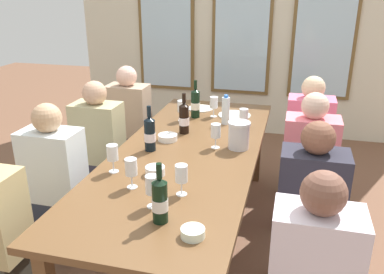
{
  "coord_description": "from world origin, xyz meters",
  "views": [
    {
      "loc": [
        0.67,
        -2.44,
        1.81
      ],
      "look_at": [
        0.0,
        0.13,
        0.79
      ],
      "focal_mm": 37.63,
      "sensor_mm": 36.0,
      "label": 1
    }
  ],
  "objects_px": {
    "tasting_bowl_1": "(155,171)",
    "wine_glass_5": "(216,131)",
    "wine_glass_2": "(214,103)",
    "seated_person_4": "(56,187)",
    "seated_person_3": "(307,143)",
    "wine_glass_4": "(181,175)",
    "dining_table": "(187,159)",
    "wine_bottle_0": "(195,103)",
    "wine_bottle_2": "(160,200)",
    "wine_glass_3": "(152,185)",
    "seated_person_0": "(100,151)",
    "wine_glass_0": "(131,168)",
    "wine_glass_7": "(112,153)",
    "white_plate_1": "(234,115)",
    "seated_person_1": "(308,170)",
    "tasting_bowl_2": "(193,233)",
    "water_bottle": "(226,110)",
    "white_plate_0": "(201,108)",
    "wine_bottle_1": "(150,134)",
    "wine_glass_1": "(181,107)",
    "tasting_bowl_0": "(168,137)",
    "wine_glass_6": "(244,116)",
    "wine_bottle_3": "(184,118)",
    "metal_pitcher": "(239,135)",
    "seated_person_5": "(309,215)",
    "seated_person_2": "(130,127)"
  },
  "relations": [
    {
      "from": "wine_glass_2",
      "to": "seated_person_4",
      "type": "height_order",
      "value": "seated_person_4"
    },
    {
      "from": "wine_glass_3",
      "to": "seated_person_0",
      "type": "relative_size",
      "value": 0.16
    },
    {
      "from": "tasting_bowl_0",
      "to": "wine_glass_4",
      "type": "relative_size",
      "value": 0.8
    },
    {
      "from": "wine_glass_6",
      "to": "wine_glass_7",
      "type": "xyz_separation_m",
      "value": [
        -0.66,
        -0.93,
        0.0
      ]
    },
    {
      "from": "metal_pitcher",
      "to": "wine_glass_6",
      "type": "xyz_separation_m",
      "value": [
        -0.02,
        0.37,
        0.02
      ]
    },
    {
      "from": "wine_glass_1",
      "to": "seated_person_2",
      "type": "distance_m",
      "value": 0.76
    },
    {
      "from": "water_bottle",
      "to": "tasting_bowl_1",
      "type": "bearing_deg",
      "value": -103.07
    },
    {
      "from": "wine_bottle_3",
      "to": "seated_person_5",
      "type": "height_order",
      "value": "seated_person_5"
    },
    {
      "from": "wine_bottle_2",
      "to": "seated_person_4",
      "type": "xyz_separation_m",
      "value": [
        -0.93,
        0.53,
        -0.33
      ]
    },
    {
      "from": "wine_glass_6",
      "to": "water_bottle",
      "type": "bearing_deg",
      "value": 142.37
    },
    {
      "from": "wine_bottle_2",
      "to": "water_bottle",
      "type": "height_order",
      "value": "wine_bottle_2"
    },
    {
      "from": "tasting_bowl_0",
      "to": "wine_glass_6",
      "type": "bearing_deg",
      "value": 34.79
    },
    {
      "from": "wine_glass_4",
      "to": "seated_person_3",
      "type": "xyz_separation_m",
      "value": [
        0.69,
        1.5,
        -0.33
      ]
    },
    {
      "from": "wine_glass_6",
      "to": "seated_person_3",
      "type": "bearing_deg",
      "value": 38.25
    },
    {
      "from": "white_plate_0",
      "to": "wine_bottle_0",
      "type": "relative_size",
      "value": 0.71
    },
    {
      "from": "seated_person_5",
      "to": "tasting_bowl_0",
      "type": "bearing_deg",
      "value": 156.99
    },
    {
      "from": "water_bottle",
      "to": "wine_glass_1",
      "type": "relative_size",
      "value": 1.38
    },
    {
      "from": "tasting_bowl_1",
      "to": "wine_glass_5",
      "type": "height_order",
      "value": "wine_glass_5"
    },
    {
      "from": "metal_pitcher",
      "to": "seated_person_5",
      "type": "xyz_separation_m",
      "value": [
        0.49,
        -0.41,
        -0.31
      ]
    },
    {
      "from": "white_plate_1",
      "to": "wine_glass_7",
      "type": "xyz_separation_m",
      "value": [
        -0.54,
        -1.28,
        0.12
      ]
    },
    {
      "from": "dining_table",
      "to": "wine_bottle_1",
      "type": "height_order",
      "value": "wine_bottle_1"
    },
    {
      "from": "wine_glass_1",
      "to": "seated_person_0",
      "type": "xyz_separation_m",
      "value": [
        -0.61,
        -0.31,
        -0.34
      ]
    },
    {
      "from": "white_plate_0",
      "to": "wine_glass_2",
      "type": "xyz_separation_m",
      "value": [
        0.16,
        -0.19,
        0.12
      ]
    },
    {
      "from": "white_plate_0",
      "to": "tasting_bowl_0",
      "type": "bearing_deg",
      "value": -93.53
    },
    {
      "from": "seated_person_0",
      "to": "water_bottle",
      "type": "bearing_deg",
      "value": 18.65
    },
    {
      "from": "wine_glass_7",
      "to": "tasting_bowl_1",
      "type": "bearing_deg",
      "value": 5.27
    },
    {
      "from": "dining_table",
      "to": "wine_glass_6",
      "type": "xyz_separation_m",
      "value": [
        0.31,
        0.5,
        0.18
      ]
    },
    {
      "from": "metal_pitcher",
      "to": "seated_person_2",
      "type": "xyz_separation_m",
      "value": [
        -1.15,
        0.79,
        -0.31
      ]
    },
    {
      "from": "seated_person_5",
      "to": "tasting_bowl_1",
      "type": "bearing_deg",
      "value": -171.89
    },
    {
      "from": "white_plate_1",
      "to": "wine_glass_6",
      "type": "xyz_separation_m",
      "value": [
        0.12,
        -0.35,
        0.11
      ]
    },
    {
      "from": "wine_bottle_0",
      "to": "water_bottle",
      "type": "distance_m",
      "value": 0.3
    },
    {
      "from": "wine_bottle_2",
      "to": "tasting_bowl_1",
      "type": "bearing_deg",
      "value": 112.3
    },
    {
      "from": "dining_table",
      "to": "wine_bottle_0",
      "type": "distance_m",
      "value": 0.76
    },
    {
      "from": "white_plate_0",
      "to": "wine_glass_7",
      "type": "relative_size",
      "value": 1.32
    },
    {
      "from": "wine_glass_5",
      "to": "seated_person_3",
      "type": "distance_m",
      "value": 1.08
    },
    {
      "from": "white_plate_1",
      "to": "wine_glass_6",
      "type": "bearing_deg",
      "value": -70.84
    },
    {
      "from": "dining_table",
      "to": "seated_person_3",
      "type": "bearing_deg",
      "value": 47.52
    },
    {
      "from": "wine_bottle_3",
      "to": "wine_glass_6",
      "type": "relative_size",
      "value": 1.79
    },
    {
      "from": "wine_bottle_0",
      "to": "seated_person_3",
      "type": "height_order",
      "value": "seated_person_3"
    },
    {
      "from": "tasting_bowl_2",
      "to": "dining_table",
      "type": "bearing_deg",
      "value": 106.62
    },
    {
      "from": "wine_glass_0",
      "to": "wine_glass_7",
      "type": "relative_size",
      "value": 1.0
    },
    {
      "from": "dining_table",
      "to": "wine_glass_1",
      "type": "bearing_deg",
      "value": 109.35
    },
    {
      "from": "tasting_bowl_2",
      "to": "wine_glass_3",
      "type": "relative_size",
      "value": 0.64
    },
    {
      "from": "wine_bottle_2",
      "to": "wine_glass_5",
      "type": "height_order",
      "value": "wine_bottle_2"
    },
    {
      "from": "wine_bottle_0",
      "to": "wine_glass_5",
      "type": "xyz_separation_m",
      "value": [
        0.3,
        -0.63,
        -0.0
      ]
    },
    {
      "from": "wine_glass_1",
      "to": "wine_glass_5",
      "type": "distance_m",
      "value": 0.64
    },
    {
      "from": "white_plate_1",
      "to": "seated_person_1",
      "type": "bearing_deg",
      "value": -38.03
    },
    {
      "from": "tasting_bowl_1",
      "to": "wine_glass_1",
      "type": "bearing_deg",
      "value": 97.05
    },
    {
      "from": "wine_bottle_2",
      "to": "tasting_bowl_0",
      "type": "relative_size",
      "value": 2.17
    },
    {
      "from": "wine_glass_0",
      "to": "wine_glass_6",
      "type": "distance_m",
      "value": 1.19
    }
  ]
}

